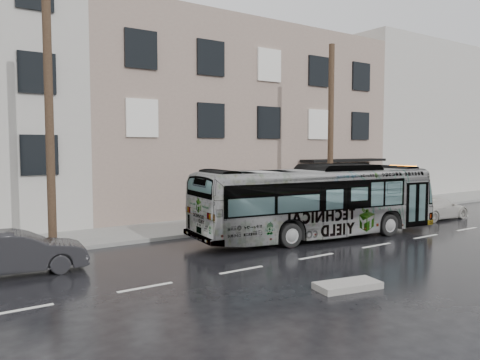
{
  "coord_description": "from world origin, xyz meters",
  "views": [
    {
      "loc": [
        -11.36,
        -14.31,
        3.85
      ],
      "look_at": [
        0.17,
        2.5,
        2.39
      ],
      "focal_mm": 35.0,
      "sensor_mm": 36.0,
      "label": 1
    }
  ],
  "objects_px": {
    "sign_post": "(344,193)",
    "bus": "(318,201)",
    "utility_pole_front": "(331,131)",
    "utility_pole_rear": "(49,124)",
    "white_sedan": "(436,208)",
    "dark_sedan": "(17,253)"
  },
  "relations": [
    {
      "from": "sign_post",
      "to": "bus",
      "type": "distance_m",
      "value": 6.14
    },
    {
      "from": "utility_pole_front",
      "to": "sign_post",
      "type": "xyz_separation_m",
      "value": [
        1.1,
        0.0,
        -3.3
      ]
    },
    {
      "from": "utility_pole_front",
      "to": "bus",
      "type": "relative_size",
      "value": 0.81
    },
    {
      "from": "utility_pole_rear",
      "to": "white_sedan",
      "type": "relative_size",
      "value": 2.22
    },
    {
      "from": "sign_post",
      "to": "dark_sedan",
      "type": "distance_m",
      "value": 16.82
    },
    {
      "from": "utility_pole_rear",
      "to": "sign_post",
      "type": "bearing_deg",
      "value": 0.0
    },
    {
      "from": "utility_pole_rear",
      "to": "dark_sedan",
      "type": "relative_size",
      "value": 2.26
    },
    {
      "from": "bus",
      "to": "dark_sedan",
      "type": "height_order",
      "value": "bus"
    },
    {
      "from": "utility_pole_rear",
      "to": "bus",
      "type": "xyz_separation_m",
      "value": [
        9.93,
        -3.31,
        -3.11
      ]
    },
    {
      "from": "utility_pole_front",
      "to": "sign_post",
      "type": "height_order",
      "value": "utility_pole_front"
    },
    {
      "from": "white_sedan",
      "to": "dark_sedan",
      "type": "relative_size",
      "value": 1.02
    },
    {
      "from": "utility_pole_rear",
      "to": "dark_sedan",
      "type": "bearing_deg",
      "value": -123.07
    },
    {
      "from": "utility_pole_rear",
      "to": "dark_sedan",
      "type": "xyz_separation_m",
      "value": [
        -1.54,
        -2.37,
        -3.99
      ]
    },
    {
      "from": "sign_post",
      "to": "dark_sedan",
      "type": "xyz_separation_m",
      "value": [
        -16.64,
        -2.37,
        -0.69
      ]
    },
    {
      "from": "sign_post",
      "to": "dark_sedan",
      "type": "height_order",
      "value": "sign_post"
    },
    {
      "from": "sign_post",
      "to": "utility_pole_rear",
      "type": "bearing_deg",
      "value": 180.0
    },
    {
      "from": "bus",
      "to": "utility_pole_rear",
      "type": "bearing_deg",
      "value": 78.41
    },
    {
      "from": "utility_pole_front",
      "to": "bus",
      "type": "bearing_deg",
      "value": -140.91
    },
    {
      "from": "utility_pole_rear",
      "to": "sign_post",
      "type": "xyz_separation_m",
      "value": [
        15.1,
        0.0,
        -3.3
      ]
    },
    {
      "from": "dark_sedan",
      "to": "bus",
      "type": "bearing_deg",
      "value": -87.74
    },
    {
      "from": "sign_post",
      "to": "white_sedan",
      "type": "distance_m",
      "value": 4.85
    },
    {
      "from": "utility_pole_rear",
      "to": "dark_sedan",
      "type": "distance_m",
      "value": 4.89
    }
  ]
}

